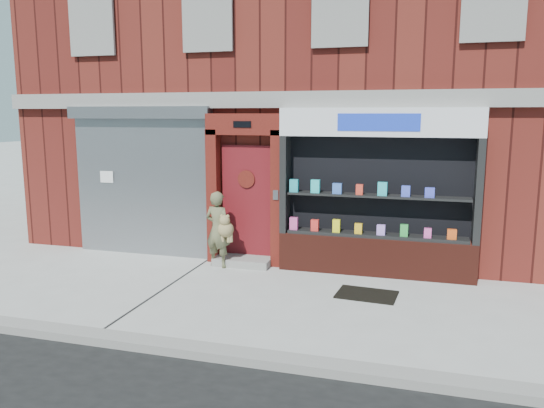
% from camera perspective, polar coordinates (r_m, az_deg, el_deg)
% --- Properties ---
extents(ground, '(80.00, 80.00, 0.00)m').
position_cam_1_polar(ground, '(8.59, -2.09, -9.99)').
color(ground, '#9E9E99').
rests_on(ground, ground).
extents(curb, '(60.00, 0.30, 0.12)m').
position_cam_1_polar(curb, '(6.72, -8.04, -15.35)').
color(curb, gray).
rests_on(curb, ground).
extents(building, '(12.00, 8.16, 8.00)m').
position_cam_1_polar(building, '(13.96, 5.74, 14.17)').
color(building, '#511712').
rests_on(building, ground).
extents(shutter_bay, '(3.10, 0.30, 3.04)m').
position_cam_1_polar(shutter_bay, '(11.16, -13.80, 3.35)').
color(shutter_bay, gray).
rests_on(shutter_bay, ground).
extents(red_door_bay, '(1.52, 0.58, 2.90)m').
position_cam_1_polar(red_door_bay, '(10.20, -2.89, 1.57)').
color(red_door_bay, '#4B110C').
rests_on(red_door_bay, ground).
extents(pharmacy_bay, '(3.50, 0.41, 3.00)m').
position_cam_1_polar(pharmacy_bay, '(9.65, 11.17, 0.43)').
color(pharmacy_bay, '#4F1A12').
rests_on(pharmacy_bay, ground).
extents(woman, '(0.63, 0.46, 1.46)m').
position_cam_1_polar(woman, '(10.10, -5.73, -2.70)').
color(woman, brown).
rests_on(woman, ground).
extents(doormat, '(1.00, 0.74, 0.02)m').
position_cam_1_polar(doormat, '(8.81, 10.15, -9.56)').
color(doormat, black).
rests_on(doormat, ground).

